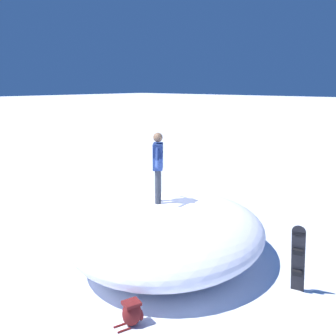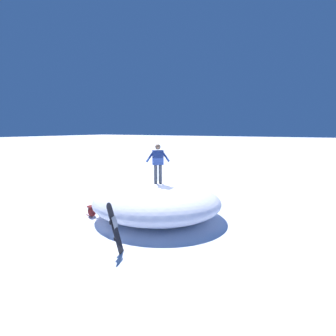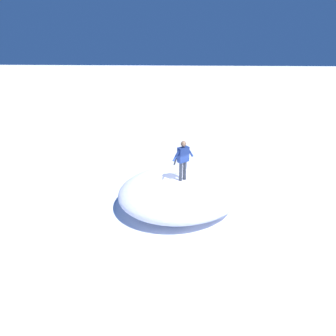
# 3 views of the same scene
# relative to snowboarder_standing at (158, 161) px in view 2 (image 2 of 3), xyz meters

# --- Properties ---
(ground) EXTENTS (240.00, 240.00, 0.00)m
(ground) POSITION_rel_snowboarder_standing_xyz_m (-0.16, -0.34, -2.36)
(ground) COLOR white
(snow_mound) EXTENTS (6.12, 6.61, 1.39)m
(snow_mound) POSITION_rel_snowboarder_standing_xyz_m (-0.29, -0.09, -1.66)
(snow_mound) COLOR white
(snow_mound) RESTS_ON ground
(snowboarder_standing) EXTENTS (0.71, 0.85, 1.68)m
(snowboarder_standing) POSITION_rel_snowboarder_standing_xyz_m (0.00, 0.00, 0.00)
(snowboarder_standing) COLOR #333842
(snowboarder_standing) RESTS_ON snow_mound
(snowboard_primary_upright) EXTENTS (0.35, 0.46, 1.55)m
(snowboard_primary_upright) POSITION_rel_snowboarder_standing_xyz_m (-3.32, -0.48, -1.56)
(snowboard_primary_upright) COLOR black
(snowboard_primary_upright) RESTS_ON ground
(backpack_near) EXTENTS (0.39, 0.56, 0.47)m
(backpack_near) POSITION_rel_snowboarder_standing_xyz_m (-1.56, 2.39, -2.12)
(backpack_near) COLOR maroon
(backpack_near) RESTS_ON ground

